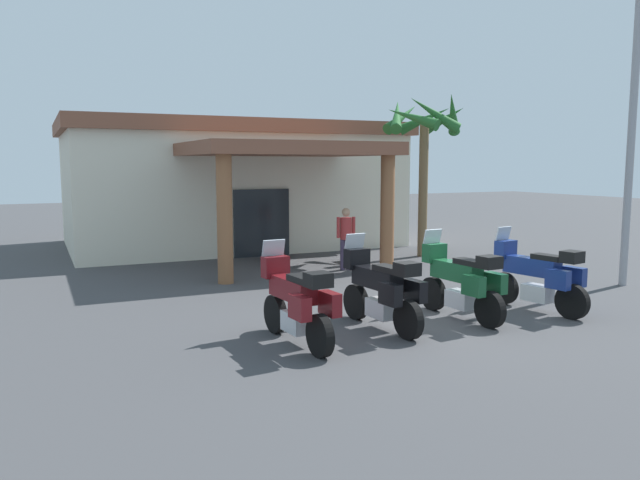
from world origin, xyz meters
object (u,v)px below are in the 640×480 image
object	(u,v)px
motorcycle_blue	(538,276)
palm_tree_near_portico	(424,130)
pedestrian	(346,234)
roadside_sign	(636,57)
motel_building	(230,183)
motorcycle_green	(461,282)
motorcycle_black	(382,290)
motorcycle_maroon	(297,302)

from	to	relation	value
motorcycle_blue	palm_tree_near_portico	size ratio (longest dim) A/B	0.44
pedestrian	motorcycle_blue	bearing A→B (deg)	-159.05
pedestrian	roadside_sign	xyz separation A→B (m)	(4.91, -4.81, 4.32)
motel_building	roadside_sign	bearing A→B (deg)	-60.90
motorcycle_blue	motel_building	bearing A→B (deg)	-0.07
motel_building	motorcycle_blue	distance (m)	12.79
motorcycle_green	motorcycle_blue	bearing A→B (deg)	-99.94
palm_tree_near_portico	roadside_sign	size ratio (longest dim) A/B	0.62
motorcycle_black	motorcycle_green	distance (m)	1.71
palm_tree_near_portico	motel_building	bearing A→B (deg)	129.25
motorcycle_maroon	motorcycle_black	distance (m)	1.72
roadside_sign	pedestrian	bearing A→B (deg)	135.58
palm_tree_near_portico	motorcycle_green	bearing A→B (deg)	-120.15
motorcycle_green	motel_building	bearing A→B (deg)	-1.02
motel_building	pedestrian	distance (m)	6.83
motorcycle_green	pedestrian	bearing A→B (deg)	-9.62
motel_building	motorcycle_blue	world-z (taller)	motel_building
motorcycle_blue	pedestrian	world-z (taller)	pedestrian
motorcycle_green	roadside_sign	size ratio (longest dim) A/B	0.27
motorcycle_blue	roadside_sign	bearing A→B (deg)	-84.26
motel_building	palm_tree_near_portico	xyz separation A→B (m)	(4.44, -5.44, 1.73)
motorcycle_maroon	motorcycle_blue	world-z (taller)	same
motorcycle_green	roadside_sign	xyz separation A→B (m)	(5.56, 0.87, 4.60)
motorcycle_green	motorcycle_maroon	bearing A→B (deg)	89.71
motorcycle_maroon	roadside_sign	distance (m)	10.15
motorcycle_blue	motorcycle_black	bearing A→B (deg)	76.05
motorcycle_blue	motorcycle_green	bearing A→B (deg)	73.30
motorcycle_green	roadside_sign	world-z (taller)	roadside_sign
motel_building	palm_tree_near_portico	size ratio (longest dim) A/B	2.28
pedestrian	motorcycle_maroon	bearing A→B (deg)	155.89
palm_tree_near_portico	motorcycle_maroon	bearing A→B (deg)	-136.48
motel_building	motorcycle_blue	size ratio (longest dim) A/B	5.22
motel_building	motorcycle_maroon	xyz separation A→B (m)	(-2.98, -12.48, -1.49)
motorcycle_blue	pedestrian	size ratio (longest dim) A/B	1.30
motorcycle_blue	pedestrian	xyz separation A→B (m)	(-1.06, 5.89, 0.28)
motorcycle_black	pedestrian	bearing A→B (deg)	-26.92
motel_building	motorcycle_maroon	bearing A→B (deg)	-102.01
motel_building	pedestrian	bearing A→B (deg)	-79.21
motorcycle_black	motorcycle_blue	size ratio (longest dim) A/B	1.01
motel_building	motorcycle_blue	bearing A→B (deg)	-78.82
motorcycle_maroon	motorcycle_blue	bearing A→B (deg)	-93.75
motel_building	pedestrian	xyz separation A→B (m)	(1.10, -6.63, -1.21)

